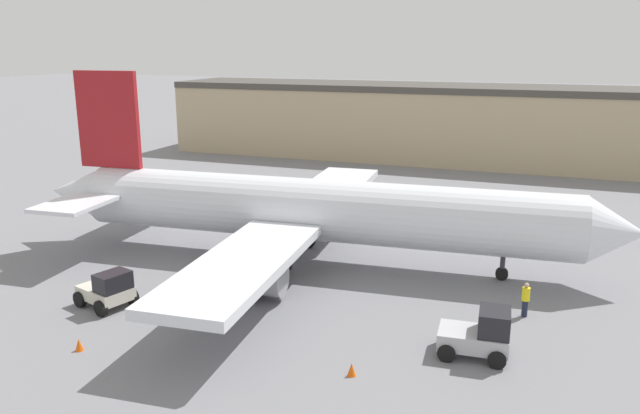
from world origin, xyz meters
The scene contains 9 objects.
ground_plane centered at (0.00, 0.00, 0.00)m, with size 400.00×400.00×0.00m, color slate.
terminal_building centered at (4.47, 37.57, 4.27)m, with size 70.70×11.02×8.53m.
airplane centered at (-0.95, -0.07, 3.24)m, with size 36.99×30.55×11.33m.
ground_crew_worker centered at (12.14, -3.90, 0.93)m, with size 0.38×0.38×1.75m.
baggage_tug centered at (-7.70, -10.04, 0.92)m, with size 3.15×2.80×1.94m.
belt_loader_truck centered at (-1.97, -5.89, 1.10)m, with size 2.90×2.36×2.41m.
pushback_tug centered at (10.52, -8.76, 1.00)m, with size 3.04×2.27×2.16m.
safety_cone_near centered at (-5.83, -14.37, 0.28)m, with size 0.36×0.36×0.55m.
safety_cone_far centered at (5.93, -12.26, 0.28)m, with size 0.36×0.36×0.55m.
Camera 1 is at (12.62, -33.82, 12.91)m, focal length 35.00 mm.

